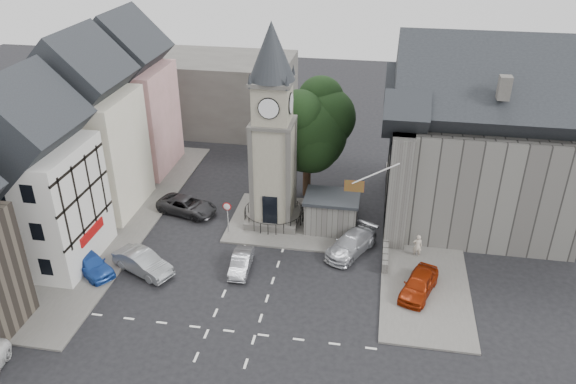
% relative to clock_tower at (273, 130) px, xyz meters
% --- Properties ---
extents(ground, '(120.00, 120.00, 0.00)m').
position_rel_clock_tower_xyz_m(ground, '(0.00, -7.99, -8.12)').
color(ground, black).
rests_on(ground, ground).
extents(pavement_west, '(6.00, 30.00, 0.14)m').
position_rel_clock_tower_xyz_m(pavement_west, '(-12.50, -1.99, -8.05)').
color(pavement_west, '#595651').
rests_on(pavement_west, ground).
extents(pavement_east, '(6.00, 26.00, 0.14)m').
position_rel_clock_tower_xyz_m(pavement_east, '(12.00, 0.01, -8.05)').
color(pavement_east, '#595651').
rests_on(pavement_east, ground).
extents(central_island, '(10.00, 8.00, 0.16)m').
position_rel_clock_tower_xyz_m(central_island, '(1.50, 0.01, -8.04)').
color(central_island, '#595651').
rests_on(central_island, ground).
extents(road_markings, '(20.00, 8.00, 0.01)m').
position_rel_clock_tower_xyz_m(road_markings, '(0.00, -13.49, -8.12)').
color(road_markings, silver).
rests_on(road_markings, ground).
extents(clock_tower, '(4.86, 4.86, 16.25)m').
position_rel_clock_tower_xyz_m(clock_tower, '(0.00, 0.00, 0.00)').
color(clock_tower, '#4C4944').
rests_on(clock_tower, ground).
extents(stone_shelter, '(4.30, 3.30, 3.08)m').
position_rel_clock_tower_xyz_m(stone_shelter, '(4.80, -0.49, -6.57)').
color(stone_shelter, '#55524E').
rests_on(stone_shelter, ground).
extents(town_tree, '(7.20, 7.20, 10.80)m').
position_rel_clock_tower_xyz_m(town_tree, '(2.00, 5.01, -1.15)').
color(town_tree, black).
rests_on(town_tree, ground).
extents(warning_sign_post, '(0.70, 0.19, 2.85)m').
position_rel_clock_tower_xyz_m(warning_sign_post, '(-3.20, -2.56, -6.09)').
color(warning_sign_post, black).
rests_on(warning_sign_post, ground).
extents(terrace_pink, '(8.10, 7.60, 12.80)m').
position_rel_clock_tower_xyz_m(terrace_pink, '(-15.50, 8.01, -1.54)').
color(terrace_pink, tan).
rests_on(terrace_pink, ground).
extents(terrace_cream, '(8.10, 7.60, 12.80)m').
position_rel_clock_tower_xyz_m(terrace_cream, '(-15.50, 0.01, -1.54)').
color(terrace_cream, beige).
rests_on(terrace_cream, ground).
extents(terrace_tudor, '(8.10, 7.60, 12.00)m').
position_rel_clock_tower_xyz_m(terrace_tudor, '(-15.50, -7.99, -1.93)').
color(terrace_tudor, silver).
rests_on(terrace_tudor, ground).
extents(backdrop_west, '(20.00, 10.00, 8.00)m').
position_rel_clock_tower_xyz_m(backdrop_west, '(-12.00, 20.01, -4.12)').
color(backdrop_west, '#4C4944').
rests_on(backdrop_west, ground).
extents(east_building, '(14.40, 11.40, 12.60)m').
position_rel_clock_tower_xyz_m(east_building, '(15.59, 3.01, -1.86)').
color(east_building, '#55524E').
rests_on(east_building, ground).
extents(east_boundary_wall, '(0.40, 16.00, 0.90)m').
position_rel_clock_tower_xyz_m(east_boundary_wall, '(9.20, 2.01, -7.67)').
color(east_boundary_wall, '#55524E').
rests_on(east_boundary_wall, ground).
extents(flagpole, '(3.68, 0.10, 2.74)m').
position_rel_clock_tower_xyz_m(flagpole, '(8.00, -3.99, -1.12)').
color(flagpole, white).
rests_on(flagpole, ground).
extents(car_west_blue, '(4.66, 3.97, 1.51)m').
position_rel_clock_tower_xyz_m(car_west_blue, '(-11.50, -9.23, -7.37)').
color(car_west_blue, '#1D45A0').
rests_on(car_west_blue, ground).
extents(car_west_silver, '(5.05, 3.55, 1.58)m').
position_rel_clock_tower_xyz_m(car_west_silver, '(-7.85, -8.53, -7.33)').
color(car_west_silver, gray).
rests_on(car_west_silver, ground).
extents(car_west_grey, '(5.56, 3.57, 1.43)m').
position_rel_clock_tower_xyz_m(car_west_grey, '(-7.50, 0.01, -7.41)').
color(car_west_grey, '#2A2A2C').
rests_on(car_west_grey, ground).
extents(car_island_silver, '(1.49, 3.78, 1.22)m').
position_rel_clock_tower_xyz_m(car_island_silver, '(-1.00, -7.09, -7.51)').
color(car_island_silver, gray).
rests_on(car_island_silver, ground).
extents(car_island_east, '(4.24, 5.56, 1.50)m').
position_rel_clock_tower_xyz_m(car_island_east, '(6.62, -3.49, -7.37)').
color(car_island_east, '#A5A7AD').
rests_on(car_island_east, ground).
extents(car_east_red, '(3.17, 4.79, 1.52)m').
position_rel_clock_tower_xyz_m(car_east_red, '(11.50, -7.65, -7.36)').
color(car_east_red, maroon).
rests_on(car_east_red, ground).
extents(pedestrian, '(0.72, 0.50, 1.88)m').
position_rel_clock_tower_xyz_m(pedestrian, '(11.50, -3.22, -7.18)').
color(pedestrian, '#C1B3A0').
rests_on(pedestrian, ground).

